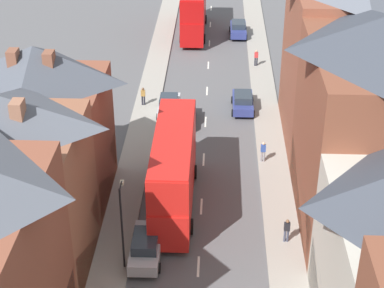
# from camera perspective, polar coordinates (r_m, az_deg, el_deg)

# --- Properties ---
(pavement_left) EXTENTS (2.20, 104.00, 0.14)m
(pavement_left) POSITION_cam_1_polar(r_m,az_deg,el_deg) (54.86, -4.08, 3.11)
(pavement_left) COLOR gray
(pavement_left) RESTS_ON ground
(pavement_right) EXTENTS (2.20, 104.00, 0.14)m
(pavement_right) POSITION_cam_1_polar(r_m,az_deg,el_deg) (54.71, 6.61, 2.90)
(pavement_right) COLOR gray
(pavement_right) RESTS_ON ground
(centre_line_dashes) EXTENTS (0.14, 97.80, 0.01)m
(centre_line_dashes) POSITION_cam_1_polar(r_m,az_deg,el_deg) (52.80, 1.21, 1.98)
(centre_line_dashes) COLOR silver
(centre_line_dashes) RESTS_ON ground
(double_decker_bus_lead) EXTENTS (2.74, 10.80, 5.30)m
(double_decker_bus_lead) POSITION_cam_1_polar(r_m,az_deg,el_deg) (71.17, 0.14, 11.94)
(double_decker_bus_lead) COLOR #B70F0F
(double_decker_bus_lead) RESTS_ON ground
(double_decker_bus_mid_street) EXTENTS (2.74, 10.80, 5.30)m
(double_decker_bus_mid_street) POSITION_cam_1_polar(r_m,az_deg,el_deg) (41.17, -1.65, -2.22)
(double_decker_bus_mid_street) COLOR red
(double_decker_bus_mid_street) RESTS_ON ground
(car_near_blue) EXTENTS (1.90, 3.82, 1.58)m
(car_near_blue) POSITION_cam_1_polar(r_m,az_deg,el_deg) (52.28, -0.76, 2.67)
(car_near_blue) COLOR #4C515B
(car_near_blue) RESTS_ON ground
(car_near_silver) EXTENTS (1.90, 4.03, 1.60)m
(car_near_silver) POSITION_cam_1_polar(r_m,az_deg,el_deg) (54.54, 4.54, 3.79)
(car_near_silver) COLOR navy
(car_near_silver) RESTS_ON ground
(car_parked_left_a) EXTENTS (1.90, 4.02, 1.69)m
(car_parked_left_a) POSITION_cam_1_polar(r_m,az_deg,el_deg) (71.17, 4.13, 10.19)
(car_parked_left_a) COLOR navy
(car_parked_left_a) RESTS_ON ground
(car_parked_right_a) EXTENTS (1.90, 4.39, 1.62)m
(car_parked_right_a) POSITION_cam_1_polar(r_m,az_deg,el_deg) (38.04, -4.12, -9.04)
(car_parked_right_a) COLOR #B7BABF
(car_parked_right_a) RESTS_ON ground
(car_mid_black) EXTENTS (1.90, 4.02, 1.65)m
(car_mid_black) POSITION_cam_1_polar(r_m,az_deg,el_deg) (53.71, -2.06, 3.46)
(car_mid_black) COLOR #B7BABF
(car_mid_black) RESTS_ON ground
(pedestrian_mid_left) EXTENTS (0.36, 0.22, 1.61)m
(pedestrian_mid_left) POSITION_cam_1_polar(r_m,az_deg,el_deg) (39.27, 8.43, -7.52)
(pedestrian_mid_left) COLOR #3D4256
(pedestrian_mid_left) RESTS_ON pavement_right
(pedestrian_mid_right) EXTENTS (0.36, 0.22, 1.61)m
(pedestrian_mid_right) POSITION_cam_1_polar(r_m,az_deg,el_deg) (46.92, 6.34, -0.60)
(pedestrian_mid_right) COLOR gray
(pedestrian_mid_right) RESTS_ON pavement_right
(pedestrian_far_left) EXTENTS (0.36, 0.22, 1.61)m
(pedestrian_far_left) POSITION_cam_1_polar(r_m,az_deg,el_deg) (55.09, -4.36, 4.34)
(pedestrian_far_left) COLOR #23232D
(pedestrian_far_left) RESTS_ON pavement_left
(pedestrian_far_right) EXTENTS (0.36, 0.22, 1.61)m
(pedestrian_far_right) POSITION_cam_1_polar(r_m,az_deg,el_deg) (63.18, 5.73, 7.71)
(pedestrian_far_right) COLOR #23232D
(pedestrian_far_right) RESTS_ON pavement_right
(street_lamp) EXTENTS (0.20, 1.12, 5.50)m
(street_lamp) POSITION_cam_1_polar(r_m,az_deg,el_deg) (36.00, -6.24, -6.86)
(street_lamp) COLOR black
(street_lamp) RESTS_ON ground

